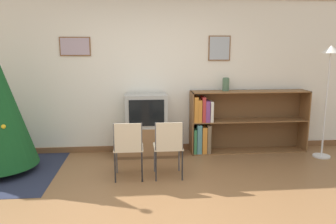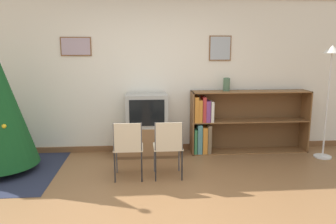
# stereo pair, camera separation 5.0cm
# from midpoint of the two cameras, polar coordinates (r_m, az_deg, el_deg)

# --- Properties ---
(ground_plane) EXTENTS (24.00, 24.00, 0.00)m
(ground_plane) POSITION_cam_midpoint_polar(r_m,az_deg,el_deg) (3.85, -2.41, -16.54)
(ground_plane) COLOR brown
(wall_back) EXTENTS (8.56, 0.11, 2.70)m
(wall_back) POSITION_cam_midpoint_polar(r_m,az_deg,el_deg) (5.66, -3.68, 6.62)
(wall_back) COLOR silver
(wall_back) RESTS_ON ground_plane
(area_rug) EXTENTS (1.71, 1.90, 0.01)m
(area_rug) POSITION_cam_midpoint_polar(r_m,az_deg,el_deg) (5.50, -27.49, -9.15)
(area_rug) COLOR #23283D
(area_rug) RESTS_ON ground_plane
(tv_console) EXTENTS (1.06, 0.46, 0.50)m
(tv_console) POSITION_cam_midpoint_polar(r_m,az_deg,el_deg) (5.56, -4.01, -5.00)
(tv_console) COLOR brown
(tv_console) RESTS_ON ground_plane
(television) EXTENTS (0.68, 0.45, 0.54)m
(television) POSITION_cam_midpoint_polar(r_m,az_deg,el_deg) (5.44, -4.08, 0.27)
(television) COLOR #9E9E99
(television) RESTS_ON tv_console
(folding_chair_left) EXTENTS (0.40, 0.40, 0.82)m
(folding_chair_left) POSITION_cam_midpoint_polar(r_m,az_deg,el_deg) (4.49, -7.24, -6.02)
(folding_chair_left) COLOR beige
(folding_chair_left) RESTS_ON ground_plane
(folding_chair_right) EXTENTS (0.40, 0.40, 0.82)m
(folding_chair_right) POSITION_cam_midpoint_polar(r_m,az_deg,el_deg) (4.51, -0.23, -5.88)
(folding_chair_right) COLOR beige
(folding_chair_right) RESTS_ON ground_plane
(bookshelf) EXTENTS (2.03, 0.36, 1.07)m
(bookshelf) POSITION_cam_midpoint_polar(r_m,az_deg,el_deg) (5.77, 10.17, -1.79)
(bookshelf) COLOR brown
(bookshelf) RESTS_ON ground_plane
(vase) EXTENTS (0.12, 0.12, 0.23)m
(vase) POSITION_cam_midpoint_polar(r_m,az_deg,el_deg) (5.69, 9.79, 4.81)
(vase) COLOR #47664C
(vase) RESTS_ON bookshelf
(standing_lamp) EXTENTS (0.28, 0.28, 1.83)m
(standing_lamp) POSITION_cam_midpoint_polar(r_m,az_deg,el_deg) (5.84, 26.02, 6.20)
(standing_lamp) COLOR silver
(standing_lamp) RESTS_ON ground_plane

